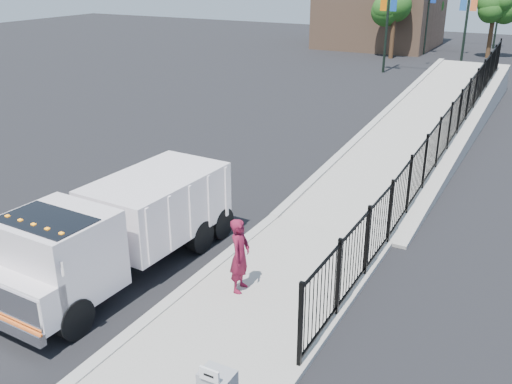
% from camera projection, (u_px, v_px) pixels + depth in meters
% --- Properties ---
extents(ground, '(120.00, 120.00, 0.00)m').
position_uv_depth(ground, '(203.00, 279.00, 14.31)').
color(ground, black).
rests_on(ground, ground).
extents(sidewalk, '(3.55, 12.00, 0.12)m').
position_uv_depth(sidewalk, '(227.00, 343.00, 11.80)').
color(sidewalk, '#9E998E').
rests_on(sidewalk, ground).
extents(curb, '(0.30, 12.00, 0.16)m').
position_uv_depth(curb, '(153.00, 316.00, 12.64)').
color(curb, '#ADAAA3').
rests_on(curb, ground).
extents(ramp, '(3.95, 24.06, 3.19)m').
position_uv_depth(ramp, '(431.00, 134.00, 26.43)').
color(ramp, '#9E998E').
rests_on(ramp, ground).
extents(iron_fence, '(0.10, 28.00, 1.80)m').
position_uv_depth(iron_fence, '(448.00, 141.00, 22.20)').
color(iron_fence, black).
rests_on(iron_fence, ground).
extents(truck, '(2.53, 7.03, 2.38)m').
position_uv_depth(truck, '(117.00, 228.00, 13.96)').
color(truck, black).
rests_on(truck, ground).
extents(worker, '(0.52, 0.72, 1.83)m').
position_uv_depth(worker, '(240.00, 255.00, 13.28)').
color(worker, maroon).
rests_on(worker, sidewalk).
extents(arrow_sign, '(0.35, 0.04, 0.22)m').
position_uv_depth(arrow_sign, '(209.00, 375.00, 8.76)').
color(arrow_sign, white).
rests_on(arrow_sign, utility_cabinet).
extents(light_pole_0, '(3.77, 0.22, 8.00)m').
position_uv_depth(light_pole_0, '(392.00, 9.00, 39.45)').
color(light_pole_0, black).
rests_on(light_pole_0, ground).
extents(light_pole_1, '(3.77, 0.22, 8.00)m').
position_uv_depth(light_pole_1, '(463.00, 9.00, 39.86)').
color(light_pole_1, black).
rests_on(light_pole_1, ground).
extents(light_pole_2, '(3.77, 0.22, 8.00)m').
position_uv_depth(light_pole_2, '(433.00, 2.00, 47.55)').
color(light_pole_2, black).
rests_on(light_pole_2, ground).
extents(tree_0, '(2.64, 2.64, 5.32)m').
position_uv_depth(tree_0, '(395.00, 9.00, 45.83)').
color(tree_0, '#382314').
rests_on(tree_0, ground).
extents(tree_1, '(2.08, 2.08, 5.04)m').
position_uv_depth(tree_1, '(494.00, 9.00, 46.10)').
color(tree_1, '#382314').
rests_on(tree_1, ground).
extents(tree_2, '(2.65, 2.65, 5.33)m').
position_uv_depth(tree_2, '(430.00, 2.00, 54.08)').
color(tree_2, '#382314').
rests_on(tree_2, ground).
extents(building, '(10.00, 10.00, 8.00)m').
position_uv_depth(building, '(382.00, 2.00, 52.69)').
color(building, '#8C664C').
rests_on(building, ground).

